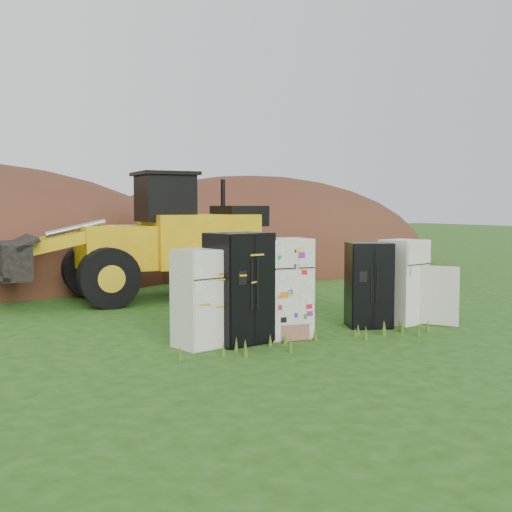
{
  "coord_description": "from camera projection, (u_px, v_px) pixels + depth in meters",
  "views": [
    {
      "loc": [
        -6.8,
        -9.99,
        2.41
      ],
      "look_at": [
        -0.11,
        2.0,
        1.35
      ],
      "focal_mm": 45.0,
      "sensor_mm": 36.0,
      "label": 1
    }
  ],
  "objects": [
    {
      "name": "fridge_leftmost",
      "position": [
        199.0,
        298.0,
        10.95
      ],
      "size": [
        0.87,
        0.84,
        1.68
      ],
      "primitive_type": null,
      "rotation": [
        0.0,
        0.0,
        0.19
      ],
      "color": "white",
      "rests_on": "ground"
    },
    {
      "name": "fridge_black_right",
      "position": [
        369.0,
        285.0,
        12.82
      ],
      "size": [
        1.06,
        0.99,
        1.69
      ],
      "primitive_type": null,
      "rotation": [
        0.0,
        0.0,
        -0.42
      ],
      "color": "black",
      "rests_on": "ground"
    },
    {
      "name": "fridge_open_door",
      "position": [
        403.0,
        281.0,
        13.23
      ],
      "size": [
        0.91,
        0.86,
        1.73
      ],
      "primitive_type": null,
      "rotation": [
        0.0,
        0.0,
        0.2
      ],
      "color": "white",
      "rests_on": "ground"
    },
    {
      "name": "fridge_black_side",
      "position": [
        239.0,
        288.0,
        11.3
      ],
      "size": [
        1.14,
        0.97,
        1.95
      ],
      "primitive_type": null,
      "rotation": [
        0.0,
        0.0,
        0.17
      ],
      "color": "black",
      "rests_on": "ground"
    },
    {
      "name": "fridge_sticker",
      "position": [
        286.0,
        288.0,
        11.77
      ],
      "size": [
        0.9,
        0.84,
        1.83
      ],
      "primitive_type": null,
      "rotation": [
        0.0,
        0.0,
        -0.12
      ],
      "color": "white",
      "rests_on": "ground"
    },
    {
      "name": "dirt_mound_back",
      "position": [
        61.0,
        261.0,
        28.35
      ],
      "size": [
        15.47,
        10.31,
        5.24
      ],
      "primitive_type": "ellipsoid",
      "color": "#4D2818",
      "rests_on": "ground"
    },
    {
      "name": "ground",
      "position": [
        312.0,
        333.0,
        12.19
      ],
      "size": [
        120.0,
        120.0,
        0.0
      ],
      "primitive_type": "plane",
      "color": "#1E4512",
      "rests_on": "ground"
    },
    {
      "name": "wheel_loader",
      "position": [
        134.0,
        236.0,
        16.49
      ],
      "size": [
        6.98,
        3.15,
        3.3
      ],
      "primitive_type": null,
      "rotation": [
        0.0,
        0.0,
        -0.06
      ],
      "color": "#E3B40F",
      "rests_on": "ground"
    },
    {
      "name": "dirt_mound_right",
      "position": [
        253.0,
        266.0,
        26.17
      ],
      "size": [
        15.75,
        11.55,
        7.3
      ],
      "primitive_type": "ellipsoid",
      "color": "#4D2818",
      "rests_on": "ground"
    }
  ]
}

